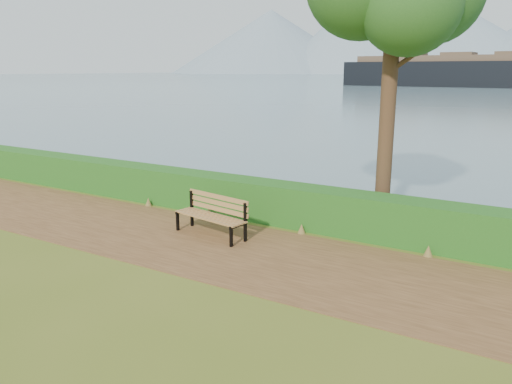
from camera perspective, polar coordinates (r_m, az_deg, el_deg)
The scene contains 4 objects.
ground at distance 11.01m, azimuth -7.06°, elevation -6.31°, with size 140.00×140.00×0.00m, color #4F601B.
path at distance 11.24m, azimuth -6.12°, elevation -5.85°, with size 40.00×3.40×0.01m, color #52341C.
hedge at distance 12.92m, azimuth -0.09°, elevation -0.84°, with size 32.00×0.85×1.00m, color #194A15.
bench at distance 11.61m, azimuth -4.93°, elevation -2.37°, with size 1.95×0.87×0.95m.
Camera 1 is at (6.39, -8.14, 3.78)m, focal length 35.00 mm.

